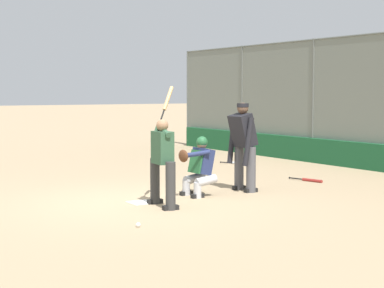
{
  "coord_description": "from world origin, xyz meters",
  "views": [
    {
      "loc": [
        -10.33,
        5.44,
        2.04
      ],
      "look_at": [
        -0.17,
        -1.0,
        1.05
      ],
      "focal_mm": 60.0,
      "sensor_mm": 36.0,
      "label": 1
    }
  ],
  "objects": [
    {
      "name": "ground_plane",
      "position": [
        0.0,
        0.0,
        0.0
      ],
      "size": [
        160.0,
        160.0,
        0.0
      ],
      "primitive_type": "plane",
      "color": "tan"
    },
    {
      "name": "batter_at_plate",
      "position": [
        -0.56,
        -0.14,
        0.85
      ],
      "size": [
        0.96,
        0.71,
        2.14
      ],
      "rotation": [
        0.0,
        0.0,
        -0.11
      ],
      "color": "#333333",
      "rests_on": "ground_plane"
    },
    {
      "name": "home_plate_marker",
      "position": [
        0.0,
        0.0,
        0.01
      ],
      "size": [
        0.43,
        0.43,
        0.01
      ],
      "primitive_type": "cube",
      "color": "white",
      "rests_on": "ground_plane"
    },
    {
      "name": "umpire_home",
      "position": [
        0.1,
        -2.41,
        0.98
      ],
      "size": [
        0.74,
        0.46,
        1.81
      ],
      "rotation": [
        0.0,
        0.0,
        -0.03
      ],
      "color": "#4C4C51",
      "rests_on": "ground_plane"
    },
    {
      "name": "spare_bat_near_backstop",
      "position": [
        0.4,
        -4.52,
        0.03
      ],
      "size": [
        0.89,
        0.25,
        0.07
      ],
      "rotation": [
        0.0,
        0.0,
        3.37
      ],
      "color": "black",
      "rests_on": "ground_plane"
    },
    {
      "name": "baseball_loose",
      "position": [
        -1.86,
        1.03,
        0.04
      ],
      "size": [
        0.07,
        0.07,
        0.07
      ],
      "primitive_type": "sphere",
      "color": "white",
      "rests_on": "ground_plane"
    },
    {
      "name": "catcher_behind_plate",
      "position": [
        0.08,
        -1.31,
        0.6
      ],
      "size": [
        0.61,
        0.71,
        1.17
      ],
      "rotation": [
        0.0,
        0.0,
        0.02
      ],
      "color": "#B7B7BC",
      "rests_on": "ground_plane"
    },
    {
      "name": "bleachers_beyond",
      "position": [
        3.58,
        -9.9,
        0.48
      ],
      "size": [
        14.29,
        2.5,
        1.48
      ],
      "color": "slate",
      "rests_on": "ground_plane"
    },
    {
      "name": "spare_bat_third_base_side",
      "position": [
        4.07,
        -5.18,
        0.03
      ],
      "size": [
        0.72,
        0.46,
        0.07
      ],
      "rotation": [
        0.0,
        0.0,
        3.68
      ],
      "color": "black",
      "rests_on": "ground_plane"
    }
  ]
}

